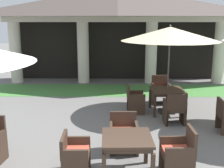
{
  "coord_description": "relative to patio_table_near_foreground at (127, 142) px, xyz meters",
  "views": [
    {
      "loc": [
        -0.11,
        -3.18,
        2.84
      ],
      "look_at": [
        -0.17,
        3.91,
        1.2
      ],
      "focal_mm": 45.57,
      "sensor_mm": 36.0,
      "label": 1
    }
  ],
  "objects": [
    {
      "name": "background_pavilion",
      "position": [
        -0.12,
        7.89,
        2.54
      ],
      "size": [
        10.27,
        3.18,
        4.14
      ],
      "color": "beige",
      "rests_on": "ground"
    },
    {
      "name": "lawn_strip",
      "position": [
        -0.12,
        6.36,
        -0.64
      ],
      "size": [
        12.07,
        2.0,
        0.01
      ],
      "primitive_type": "cube",
      "color": "#47843D",
      "rests_on": "ground"
    },
    {
      "name": "patio_table_near_foreground",
      "position": [
        0.0,
        0.0,
        0.0
      ],
      "size": [
        0.93,
        0.93,
        0.75
      ],
      "rotation": [
        0.0,
        0.0,
        0.03
      ],
      "color": "#38281E",
      "rests_on": "ground"
    },
    {
      "name": "patio_chair_near_foreground_west",
      "position": [
        -0.96,
        -0.03,
        -0.25
      ],
      "size": [
        0.51,
        0.64,
        0.79
      ],
      "rotation": [
        0.0,
        0.0,
        -1.54
      ],
      "color": "#38281E",
      "rests_on": "ground"
    },
    {
      "name": "patio_chair_near_foreground_north",
      "position": [
        -0.03,
        0.96,
        -0.24
      ],
      "size": [
        0.62,
        0.55,
        0.84
      ],
      "rotation": [
        0.0,
        0.0,
        -3.11
      ],
      "color": "#38281E",
      "rests_on": "ground"
    },
    {
      "name": "patio_chair_near_foreground_east",
      "position": [
        0.96,
        0.03,
        -0.24
      ],
      "size": [
        0.58,
        0.57,
        0.9
      ],
      "rotation": [
        0.0,
        0.0,
        -4.68
      ],
      "color": "#38281E",
      "rests_on": "ground"
    },
    {
      "name": "patio_table_mid_left",
      "position": [
        1.39,
        3.61,
        -0.02
      ],
      "size": [
        1.0,
        1.0,
        0.73
      ],
      "rotation": [
        0.0,
        0.0,
        0.03
      ],
      "color": "#38281E",
      "rests_on": "ground"
    },
    {
      "name": "patio_umbrella_mid_left",
      "position": [
        1.39,
        3.61,
        1.74
      ],
      "size": [
        2.88,
        2.88,
        2.66
      ],
      "color": "#2D2D2D",
      "rests_on": "ground"
    },
    {
      "name": "patio_chair_mid_left_west",
      "position": [
        0.39,
        3.58,
        -0.24
      ],
      "size": [
        0.54,
        0.56,
        0.87
      ],
      "rotation": [
        0.0,
        0.0,
        -1.54
      ],
      "color": "#38281E",
      "rests_on": "ground"
    },
    {
      "name": "patio_chair_mid_left_north",
      "position": [
        1.35,
        4.62,
        -0.22
      ],
      "size": [
        0.61,
        0.58,
        0.93
      ],
      "rotation": [
        0.0,
        0.0,
        -3.11
      ],
      "color": "#38281E",
      "rests_on": "ground"
    },
    {
      "name": "patio_chair_mid_left_south",
      "position": [
        1.42,
        2.61,
        -0.24
      ],
      "size": [
        0.57,
        0.55,
        0.89
      ],
      "rotation": [
        0.0,
        0.0,
        0.03
      ],
      "color": "#38281E",
      "rests_on": "ground"
    }
  ]
}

